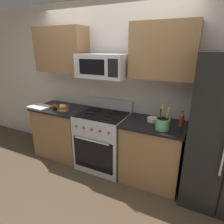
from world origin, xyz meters
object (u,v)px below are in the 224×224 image
at_px(range_oven, 103,140).
at_px(prep_bowl, 153,119).
at_px(fruit_basket, 63,107).
at_px(apple_loose, 55,106).
at_px(utensil_crock, 162,123).
at_px(cutting_board, 40,107).
at_px(microwave, 103,66).
at_px(bottle_hot_sauce, 182,119).

relative_size(range_oven, prep_bowl, 7.15).
xyz_separation_m(range_oven, fruit_basket, (-0.71, -0.09, 0.48)).
height_order(fruit_basket, prep_bowl, fruit_basket).
bearing_deg(apple_loose, fruit_basket, -5.51).
relative_size(utensil_crock, cutting_board, 0.87).
distance_m(microwave, prep_bowl, 1.05).
height_order(range_oven, microwave, microwave).
bearing_deg(fruit_basket, prep_bowl, 6.19).
xyz_separation_m(range_oven, bottle_hot_sauce, (1.16, 0.07, 0.53)).
bearing_deg(fruit_basket, range_oven, 7.18).
xyz_separation_m(fruit_basket, prep_bowl, (1.48, 0.16, -0.02)).
relative_size(microwave, utensil_crock, 2.24).
relative_size(bottle_hot_sauce, prep_bowl, 1.40).
relative_size(microwave, fruit_basket, 3.47).
height_order(utensil_crock, apple_loose, utensil_crock).
xyz_separation_m(microwave, apple_loose, (-0.90, -0.10, -0.70)).
relative_size(utensil_crock, fruit_basket, 1.55).
bearing_deg(bottle_hot_sauce, prep_bowl, 179.56).
bearing_deg(range_oven, microwave, 90.06).
bearing_deg(range_oven, utensil_crock, -8.13).
xyz_separation_m(range_oven, microwave, (-0.00, 0.03, 1.18)).
bearing_deg(microwave, cutting_board, -171.92).
relative_size(microwave, prep_bowl, 4.75).
relative_size(range_oven, bottle_hot_sauce, 5.11).
xyz_separation_m(apple_loose, cutting_board, (-0.29, -0.07, -0.03)).
relative_size(microwave, cutting_board, 1.96).
xyz_separation_m(fruit_basket, cutting_board, (-0.48, -0.05, -0.04)).
relative_size(microwave, bottle_hot_sauce, 3.40).
distance_m(microwave, fruit_basket, 1.00).
relative_size(range_oven, fruit_basket, 5.22).
height_order(apple_loose, bottle_hot_sauce, bottle_hot_sauce).
relative_size(cutting_board, bottle_hot_sauce, 1.73).
bearing_deg(bottle_hot_sauce, apple_loose, -176.14).
bearing_deg(bottle_hot_sauce, fruit_basket, -175.18).
bearing_deg(apple_loose, cutting_board, -166.21).
bearing_deg(microwave, apple_loose, -173.77).
bearing_deg(microwave, range_oven, -89.94).
distance_m(apple_loose, cutting_board, 0.30).
height_order(range_oven, cutting_board, range_oven).
distance_m(microwave, apple_loose, 1.15).
bearing_deg(cutting_board, apple_loose, 13.79).
xyz_separation_m(cutting_board, bottle_hot_sauce, (2.35, 0.21, 0.09)).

